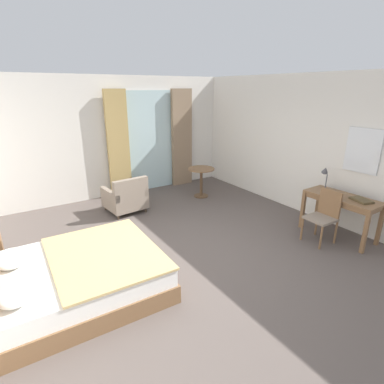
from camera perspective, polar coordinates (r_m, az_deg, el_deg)
ground at (r=4.89m, az=0.82°, el=-12.78°), size 6.54×7.79×0.10m
wall_back at (r=7.54m, az=-14.94°, el=9.85°), size 6.14×0.12×2.81m
wall_right at (r=6.45m, az=23.92°, el=7.40°), size 0.12×7.39×2.81m
balcony_glass_door at (r=7.84m, az=-7.88°, el=9.39°), size 1.31×0.02×2.48m
curtain_panel_left at (r=7.42m, az=-13.73°, el=8.64°), size 0.51×0.10×2.52m
curtain_panel_right at (r=8.16m, az=-1.94°, el=10.07°), size 0.58×0.10×2.52m
bed at (r=4.23m, az=-21.24°, el=-14.70°), size 2.08×1.75×1.03m
writing_desk at (r=5.88m, az=26.40°, el=-1.63°), size 0.57×1.24×0.75m
desk_chair at (r=5.62m, az=23.66°, el=-3.75°), size 0.44×0.44×0.91m
desk_lamp at (r=6.08m, az=23.83°, el=3.20°), size 0.27×0.27×0.43m
closed_book at (r=5.73m, az=29.31°, el=-1.34°), size 0.30×0.38×0.03m
armchair_by_window at (r=6.57m, az=-12.37°, el=-1.07°), size 0.82×0.83×0.80m
round_cafe_table at (r=7.30m, az=1.76°, el=3.06°), size 0.63×0.63×0.71m
wall_mirror at (r=6.00m, az=29.51°, el=6.80°), size 0.02×0.60×0.77m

